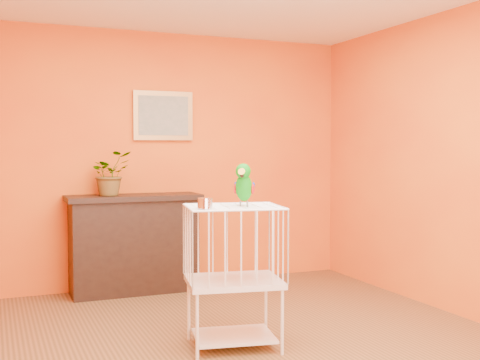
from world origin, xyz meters
name	(u,v)px	position (x,y,z in m)	size (l,w,h in m)	color
ground	(249,351)	(0.00, 0.00, 0.00)	(4.50, 4.50, 0.00)	brown
room_shell	(249,124)	(0.00, 0.00, 1.58)	(4.50, 4.50, 4.50)	orange
console_cabinet	(134,244)	(-0.36, 2.02, 0.48)	(1.30, 0.47, 0.96)	black
potted_plant	(109,178)	(-0.58, 2.06, 1.13)	(0.38, 0.43, 0.33)	#26722D
framed_picture	(163,116)	(0.00, 2.22, 1.75)	(0.62, 0.04, 0.50)	#BC8843
birdcage	(234,274)	(-0.06, 0.13, 0.52)	(0.73, 0.61, 1.01)	silver
feed_cup	(205,203)	(-0.32, 0.00, 1.05)	(0.10, 0.10, 0.07)	silver
parrot	(244,184)	(-0.01, 0.08, 1.16)	(0.20, 0.26, 0.31)	#59544C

